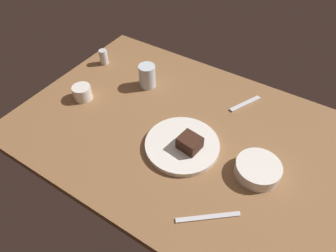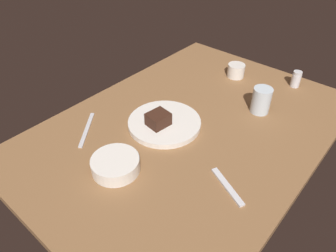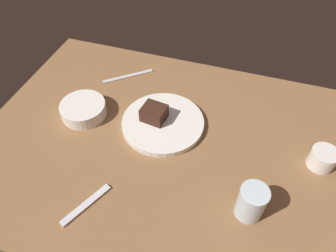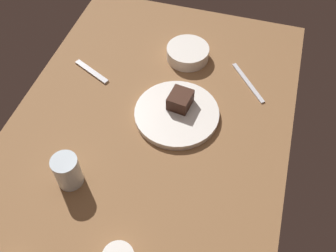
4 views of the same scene
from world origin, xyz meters
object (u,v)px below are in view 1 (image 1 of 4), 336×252
at_px(dessert_plate, 182,145).
at_px(salt_shaker, 104,57).
at_px(dessert_spoon, 245,104).
at_px(coffee_cup, 82,93).
at_px(chocolate_cake_slice, 190,143).
at_px(butter_knife, 208,217).
at_px(water_glass, 147,76).
at_px(side_bowl, 258,169).

xyz_separation_m(dessert_plate, salt_shaker, (-0.57, 0.24, 0.02)).
relative_size(dessert_plate, dessert_spoon, 1.74).
height_order(dessert_plate, dessert_spoon, dessert_plate).
distance_m(dessert_plate, dessert_spoon, 0.34).
distance_m(coffee_cup, dessert_spoon, 0.66).
bearing_deg(coffee_cup, salt_shaker, 111.06).
distance_m(dessert_plate, chocolate_cake_slice, 0.04).
distance_m(salt_shaker, butter_knife, 0.88).
bearing_deg(chocolate_cake_slice, butter_knife, -47.71).
xyz_separation_m(dessert_plate, coffee_cup, (-0.47, 0.01, 0.02)).
bearing_deg(chocolate_cake_slice, water_glass, 146.45).
bearing_deg(salt_shaker, dessert_plate, -23.24).
bearing_deg(side_bowl, dessert_plate, -172.67).
height_order(water_glass, butter_knife, water_glass).
bearing_deg(coffee_cup, butter_knife, -16.22).
bearing_deg(butter_knife, side_bowl, -144.75).
relative_size(chocolate_cake_slice, salt_shaker, 1.05).
relative_size(dessert_plate, butter_knife, 1.37).
relative_size(salt_shaker, side_bowl, 0.47).
xyz_separation_m(dessert_plate, side_bowl, (0.26, 0.03, 0.01)).
bearing_deg(chocolate_cake_slice, dessert_spoon, 77.89).
xyz_separation_m(chocolate_cake_slice, dessert_spoon, (0.07, 0.33, -0.04)).
bearing_deg(chocolate_cake_slice, dessert_plate, 175.48).
xyz_separation_m(salt_shaker, water_glass, (0.27, -0.03, 0.02)).
xyz_separation_m(side_bowl, dessert_spoon, (-0.16, 0.29, -0.02)).
bearing_deg(chocolate_cake_slice, coffee_cup, 178.94).
distance_m(coffee_cup, butter_knife, 0.70).
relative_size(chocolate_cake_slice, dessert_spoon, 0.48).
distance_m(chocolate_cake_slice, butter_knife, 0.26).
bearing_deg(side_bowl, salt_shaker, 165.81).
relative_size(chocolate_cake_slice, side_bowl, 0.50).
xyz_separation_m(water_glass, butter_knife, (0.50, -0.41, -0.05)).
bearing_deg(butter_knife, salt_shaker, -68.70).
xyz_separation_m(dessert_plate, butter_knife, (0.20, -0.19, -0.01)).
height_order(side_bowl, butter_knife, side_bowl).
distance_m(salt_shaker, dessert_spoon, 0.67).
xyz_separation_m(salt_shaker, coffee_cup, (0.09, -0.24, -0.01)).
bearing_deg(coffee_cup, water_glass, 50.18).
xyz_separation_m(side_bowl, coffee_cup, (-0.74, -0.03, 0.01)).
bearing_deg(side_bowl, water_glass, 161.98).
relative_size(side_bowl, coffee_cup, 1.96).
xyz_separation_m(chocolate_cake_slice, coffee_cup, (-0.50, 0.01, -0.01)).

